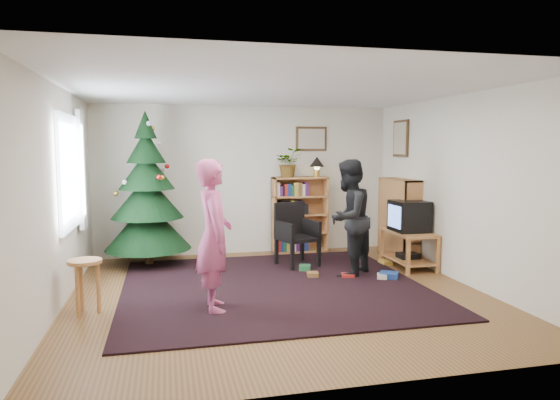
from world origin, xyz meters
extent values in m
plane|color=brown|center=(0.00, 0.00, 0.00)|extent=(5.00, 5.00, 0.00)
plane|color=white|center=(0.00, 0.00, 2.50)|extent=(5.00, 5.00, 0.00)
cube|color=silver|center=(0.00, 2.50, 1.25)|extent=(5.00, 0.02, 2.50)
cube|color=silver|center=(0.00, -2.50, 1.25)|extent=(5.00, 0.02, 2.50)
cube|color=silver|center=(-2.50, 0.00, 1.25)|extent=(0.02, 5.00, 2.50)
cube|color=silver|center=(2.50, 0.00, 1.25)|extent=(0.02, 5.00, 2.50)
cube|color=black|center=(0.00, 0.30, 0.01)|extent=(3.80, 3.60, 0.02)
cube|color=silver|center=(-2.47, 0.60, 1.50)|extent=(0.04, 1.20, 1.40)
cube|color=silver|center=(-2.43, 1.30, 1.50)|extent=(0.06, 0.35, 1.60)
cube|color=#4C3319|center=(1.15, 2.48, 1.95)|extent=(0.55, 0.03, 0.42)
cube|color=beige|center=(1.15, 2.48, 1.95)|extent=(0.47, 0.01, 0.34)
cube|color=#4C3319|center=(2.48, 1.75, 1.95)|extent=(0.03, 0.50, 0.60)
cube|color=beige|center=(2.48, 1.75, 1.95)|extent=(0.01, 0.42, 0.52)
cylinder|color=#3F2816|center=(-1.61, 1.93, 0.13)|extent=(0.13, 0.13, 0.25)
cone|color=black|center=(-1.61, 1.93, 0.62)|extent=(1.30, 1.30, 0.73)
cone|color=black|center=(-1.61, 1.93, 1.06)|extent=(1.09, 1.09, 0.65)
cone|color=black|center=(-1.61, 1.93, 1.46)|extent=(0.84, 0.84, 0.58)
cone|color=black|center=(-1.61, 1.93, 1.82)|extent=(0.59, 0.59, 0.50)
cone|color=black|center=(-1.61, 1.93, 2.14)|extent=(0.33, 0.33, 0.42)
cube|color=#B87841|center=(0.91, 2.34, 0.65)|extent=(0.95, 0.30, 1.30)
cube|color=#B87841|center=(0.91, 2.34, 1.29)|extent=(0.95, 0.30, 0.03)
cube|color=#B87841|center=(2.34, 1.47, 0.65)|extent=(0.30, 0.95, 1.30)
cube|color=#B87841|center=(2.34, 1.47, 1.29)|extent=(0.30, 0.95, 0.03)
cube|color=#B87841|center=(2.22, 0.90, 0.53)|extent=(0.52, 0.94, 0.04)
cube|color=#B87841|center=(1.99, 0.46, 0.26)|extent=(0.05, 0.05, 0.51)
cube|color=#B87841|center=(2.45, 0.46, 0.26)|extent=(0.05, 0.05, 0.51)
cube|color=#B87841|center=(1.99, 1.34, 0.26)|extent=(0.05, 0.05, 0.51)
cube|color=#B87841|center=(2.45, 1.34, 0.26)|extent=(0.05, 0.05, 0.51)
cube|color=#B87841|center=(2.22, 0.90, 0.12)|extent=(0.48, 0.90, 0.03)
cube|color=black|center=(2.22, 0.90, 0.17)|extent=(0.30, 0.25, 0.08)
cube|color=black|center=(2.22, 0.90, 0.78)|extent=(0.48, 0.53, 0.46)
cube|color=#5378E2|center=(1.98, 0.90, 0.78)|extent=(0.01, 0.41, 0.33)
cube|color=black|center=(0.60, 1.31, 0.43)|extent=(0.66, 0.66, 0.05)
cube|color=black|center=(0.60, 1.55, 0.70)|extent=(0.52, 0.20, 0.53)
cube|color=black|center=(0.36, 1.08, 0.22)|extent=(0.06, 0.06, 0.43)
cube|color=black|center=(0.83, 1.08, 0.22)|extent=(0.06, 0.06, 0.43)
cube|color=black|center=(0.36, 1.55, 0.22)|extent=(0.06, 0.06, 0.43)
cube|color=black|center=(0.83, 1.55, 0.22)|extent=(0.06, 0.06, 0.43)
cylinder|color=#B87841|center=(-2.20, -0.27, 0.58)|extent=(0.36, 0.36, 0.04)
cylinder|color=#B87841|center=(-2.07, -0.27, 0.28)|extent=(0.04, 0.04, 0.56)
cylinder|color=#B87841|center=(-2.26, -0.16, 0.28)|extent=(0.04, 0.04, 0.56)
cylinder|color=#B87841|center=(-2.26, -0.38, 0.28)|extent=(0.04, 0.04, 0.56)
imported|color=#C44E83|center=(-0.83, -0.45, 0.84)|extent=(0.42, 0.62, 1.68)
imported|color=black|center=(1.15, 0.64, 0.82)|extent=(1.01, 1.00, 1.64)
imported|color=gray|center=(0.71, 2.34, 1.55)|extent=(0.47, 0.42, 0.49)
cylinder|color=#A57F33|center=(1.21, 2.34, 1.35)|extent=(0.11, 0.11, 0.11)
sphere|color=#FFD88C|center=(1.21, 2.34, 1.47)|extent=(0.11, 0.11, 0.11)
cone|color=black|center=(1.21, 2.34, 1.56)|extent=(0.26, 0.26, 0.17)
cube|color=#A51E19|center=(1.10, 0.50, 0.04)|extent=(0.20, 0.20, 0.08)
cube|color=navy|center=(1.63, 0.31, 0.04)|extent=(0.20, 0.20, 0.08)
cube|color=#1E592D|center=(0.62, 0.99, 0.04)|extent=(0.20, 0.20, 0.08)
cube|color=gold|center=(1.96, 1.13, 0.04)|extent=(0.20, 0.20, 0.08)
cube|color=brown|center=(0.63, 0.61, 0.04)|extent=(0.20, 0.20, 0.08)
cube|color=beige|center=(1.52, 0.30, 0.04)|extent=(0.20, 0.20, 0.08)
camera|label=1|loc=(-1.33, -5.87, 1.80)|focal=32.00mm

